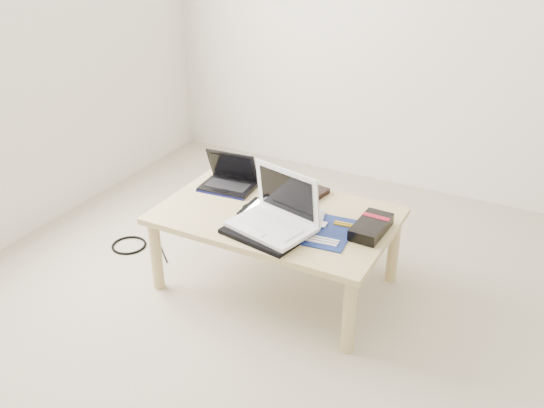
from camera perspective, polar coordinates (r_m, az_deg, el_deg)
The scene contains 13 objects.
ground at distance 2.50m, azimuth 4.85°, elevation -17.38°, with size 4.00×4.00×0.00m, color #BBB098.
coffee_table at distance 2.89m, azimuth 0.39°, elevation -1.71°, with size 1.10×0.70×0.40m.
book at distance 3.04m, azimuth 2.17°, elevation 1.20°, with size 0.31×0.27×0.03m.
netbook at distance 3.11m, azimuth -4.04°, elevation 2.28°, with size 0.28×0.22×0.19m.
tablet at distance 2.87m, azimuth -0.26°, elevation -0.67°, with size 0.25×0.20×0.01m.
remote at distance 2.80m, azimuth 4.37°, elevation -1.51°, with size 0.10×0.20×0.02m.
neoprene_sleeve at distance 2.69m, azimuth -0.59°, elevation -2.66°, with size 0.35×0.25×0.02m, color black.
white_laptop at distance 2.70m, azimuth 0.40°, elevation -1.05°, with size 0.41×0.33×0.26m.
motherboard at distance 2.72m, azimuth 4.99°, elevation -2.56°, with size 0.27×0.32×0.01m.
gpu_box at distance 2.73m, azimuth 9.31°, elevation -2.14°, with size 0.13×0.25×0.06m.
cable_coil at distance 2.90m, azimuth -1.86°, elevation -0.40°, with size 0.10×0.10×0.01m, color black.
floor_cable_coil at distance 3.46m, azimuth -13.31°, elevation -3.79°, with size 0.19×0.19×0.01m, color black.
floor_cable_trail at distance 3.44m, azimuth -10.52°, elevation -3.77°, with size 0.01×0.01×0.39m, color black.
Camera 1 is at (0.64, -1.66, 1.76)m, focal length 40.00 mm.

